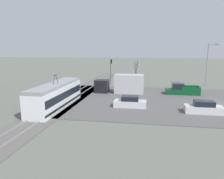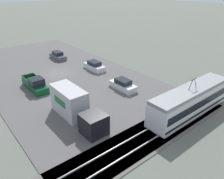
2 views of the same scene
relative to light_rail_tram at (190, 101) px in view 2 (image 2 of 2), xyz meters
name	(u,v)px [view 2 (image 2 of 2)]	position (x,y,z in m)	size (l,w,h in m)	color
ground_plane	(58,74)	(6.38, -21.25, -1.65)	(320.00, 320.00, 0.00)	#60665B
road_surface	(58,74)	(6.38, -21.25, -1.61)	(22.38, 46.26, 0.08)	#565454
rail_bed	(152,133)	(6.38, 0.00, -1.60)	(70.47, 4.40, 0.22)	#5B5954
light_rail_tram	(190,101)	(0.00, 0.00, 0.00)	(12.37, 2.77, 4.36)	white
box_truck	(75,106)	(11.04, -7.58, -0.04)	(2.35, 8.62, 3.30)	black
pickup_truck	(35,84)	(11.60, -17.83, -0.85)	(1.94, 5.71, 1.89)	#0C4723
sedan_car_0	(58,56)	(2.62, -28.62, -0.94)	(1.71, 4.34, 1.52)	#4C5156
sedan_car_1	(123,85)	(1.74, -9.77, -0.94)	(1.79, 4.33, 1.51)	silver
sedan_car_2	(94,66)	(0.39, -18.91, -0.93)	(1.82, 4.50, 1.54)	silver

